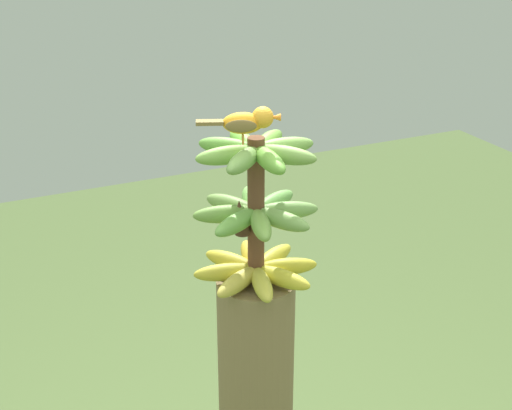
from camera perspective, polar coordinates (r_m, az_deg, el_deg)
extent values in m
cylinder|color=brown|center=(1.72, 0.00, -0.55)|extent=(0.04, 0.04, 0.36)
ellipsoid|color=#ABA336|center=(1.72, 0.45, -6.02)|extent=(0.16, 0.08, 0.04)
ellipsoid|color=gold|center=(1.75, 1.96, -5.54)|extent=(0.15, 0.11, 0.04)
ellipsoid|color=gold|center=(1.80, 2.27, -4.70)|extent=(0.08, 0.16, 0.04)
ellipsoid|color=gold|center=(1.84, 1.27, -4.03)|extent=(0.11, 0.15, 0.04)
ellipsoid|color=gold|center=(1.85, -0.41, -3.86)|extent=(0.16, 0.08, 0.04)
ellipsoid|color=gold|center=(1.82, -1.88, -4.30)|extent=(0.15, 0.11, 0.04)
ellipsoid|color=gold|center=(1.77, -2.30, -5.11)|extent=(0.08, 0.16, 0.04)
ellipsoid|color=#B09F3B|center=(1.73, -1.35, -5.84)|extent=(0.11, 0.15, 0.04)
ellipsoid|color=olive|center=(1.76, -1.81, -0.01)|extent=(0.15, 0.11, 0.04)
ellipsoid|color=olive|center=(1.71, -2.28, -0.69)|extent=(0.08, 0.16, 0.04)
ellipsoid|color=#5D913B|center=(1.67, -1.40, -1.32)|extent=(0.11, 0.15, 0.04)
ellipsoid|color=olive|center=(1.66, 0.36, -1.50)|extent=(0.16, 0.08, 0.04)
ellipsoid|color=#6A9146|center=(1.68, 1.89, -1.11)|extent=(0.15, 0.11, 0.04)
ellipsoid|color=#679045|center=(1.73, 2.26, -0.41)|extent=(0.08, 0.16, 0.04)
ellipsoid|color=#619746|center=(1.77, 1.32, 0.18)|extent=(0.11, 0.15, 0.04)
ellipsoid|color=#649C44|center=(1.78, -0.33, 0.34)|extent=(0.16, 0.08, 0.04)
ellipsoid|color=#6C9D3F|center=(1.64, -2.13, 3.84)|extent=(0.05, 0.15, 0.04)
ellipsoid|color=#669042|center=(1.61, -0.93, 3.42)|extent=(0.13, 0.14, 0.04)
ellipsoid|color=#619B36|center=(1.61, 0.87, 3.41)|extent=(0.15, 0.05, 0.04)
ellipsoid|color=olive|center=(1.64, 2.11, 3.82)|extent=(0.14, 0.13, 0.04)
ellipsoid|color=#6C9A43|center=(1.69, 2.07, 4.39)|extent=(0.05, 0.15, 0.04)
ellipsoid|color=olive|center=(1.72, 0.87, 4.78)|extent=(0.13, 0.14, 0.04)
ellipsoid|color=#5D9D33|center=(1.72, -0.81, 4.79)|extent=(0.15, 0.05, 0.04)
ellipsoid|color=#5B9538|center=(1.69, -2.05, 4.41)|extent=(0.14, 0.13, 0.04)
cone|color=#4C2D1E|center=(1.71, -1.28, -0.55)|extent=(0.04, 0.04, 0.06)
cone|color=#4C2D1E|center=(1.70, -1.03, -1.29)|extent=(0.04, 0.04, 0.06)
cylinder|color=#C68933|center=(1.60, -0.98, 4.95)|extent=(0.01, 0.01, 0.02)
cylinder|color=#C68933|center=(1.63, -1.01, 5.24)|extent=(0.01, 0.01, 0.02)
ellipsoid|color=orange|center=(1.61, -1.01, 6.23)|extent=(0.07, 0.10, 0.05)
ellipsoid|color=brown|center=(1.59, -1.14, 5.99)|extent=(0.03, 0.06, 0.03)
ellipsoid|color=brown|center=(1.63, -1.18, 6.46)|extent=(0.03, 0.06, 0.03)
cube|color=brown|center=(1.61, -3.53, 6.26)|extent=(0.04, 0.06, 0.01)
sphere|color=gold|center=(1.61, 0.41, 6.65)|extent=(0.05, 0.05, 0.05)
sphere|color=black|center=(1.62, 0.58, 6.95)|extent=(0.01, 0.01, 0.01)
cone|color=orange|center=(1.61, 1.46, 6.66)|extent=(0.02, 0.03, 0.02)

